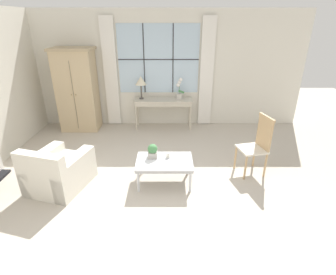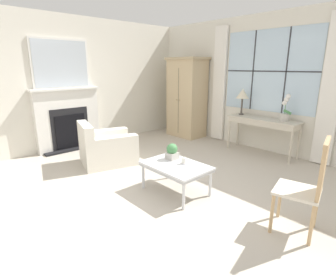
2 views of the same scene
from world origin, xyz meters
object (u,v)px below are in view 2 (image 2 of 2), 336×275
Objects in this scene: armchair_upholstered at (107,149)px; side_chair_wooden at (310,182)px; potted_plant_small at (172,151)px; coffee_table at (176,167)px; pillar_candle at (184,161)px; console_table at (263,123)px; fireplace at (67,114)px; potted_orchid at (285,111)px; table_lamp at (243,94)px; armoire at (187,98)px.

side_chair_wooden reaches higher than armchair_upholstered.
potted_plant_small is at bearing 8.64° from armchair_upholstered.
coffee_table is (-1.63, -0.34, -0.22)m from side_chair_wooden.
potted_plant_small is at bearing 176.47° from pillar_candle.
console_table reaches higher than coffee_table.
coffee_table is at bearing -121.40° from pillar_candle.
potted_orchid is (3.42, 2.84, 0.16)m from fireplace.
table_lamp is at bearing 104.93° from pillar_candle.
side_chair_wooden is 1.68m from coffee_table.
pillar_candle is (3.14, 0.35, -0.31)m from fireplace.
fireplace is 3.79m from table_lamp.
coffee_table is 0.14m from pillar_candle.
potted_orchid is at bearing 82.50° from coffee_table.
fireplace is 2.08× the size of armchair_upholstered.
potted_orchid is at bearing 7.41° from console_table.
armchair_upholstered is (0.41, -2.58, -0.72)m from armoire.
potted_orchid is 0.49× the size of side_chair_wooden.
console_table is at bearing 91.29° from coffee_table.
fireplace reaches higher than armoire.
fireplace is 1.62× the size of console_table.
coffee_table is at bearing -49.04° from armoire.
fireplace reaches higher than console_table.
armoire is at bearing 132.89° from pillar_candle.
potted_orchid reaches higher than armchair_upholstered.
side_chair_wooden is at bearing 7.24° from fireplace.
potted_orchid is at bearing 83.56° from pillar_candle.
fireplace reaches higher than coffee_table.
side_chair_wooden is 1.60m from pillar_candle.
potted_orchid is 0.47× the size of armchair_upholstered.
fireplace reaches higher than pillar_candle.
fireplace is 2.16× the size of side_chair_wooden.
console_table is 6.01× the size of potted_plant_small.
armoire is 2.11m from console_table.
pillar_candle is (1.79, 0.22, 0.19)m from armchair_upholstered.
potted_orchid is 4.96× the size of pillar_candle.
potted_orchid is 3.47m from armchair_upholstered.
console_table reaches higher than pillar_candle.
potted_plant_small is (1.94, -2.35, -0.45)m from armoire.
table_lamp is at bearing -179.71° from potted_orchid.
potted_orchid is 2.54m from pillar_candle.
armchair_upholstered is at bearing -176.05° from coffee_table.
coffee_table is at bearing 4.77° from fireplace.
console_table reaches higher than potted_plant_small.
armchair_upholstered is 1.74m from coffee_table.
potted_plant_small is (-0.14, -2.42, -0.11)m from console_table.
fireplace reaches higher than potted_orchid.
table_lamp is at bearing 67.30° from armchair_upholstered.
fireplace is 3.18m from pillar_candle.
table_lamp is (1.53, 0.12, 0.19)m from armoire.
potted_plant_small is at bearing -50.45° from armoire.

